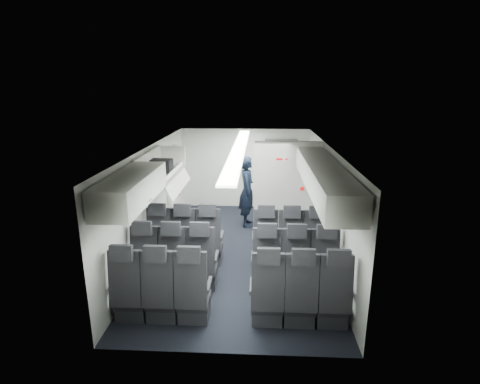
# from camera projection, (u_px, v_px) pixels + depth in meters

# --- Properties ---
(cabin_shell) EXTENTS (3.41, 6.01, 2.16)m
(cabin_shell) POSITION_uv_depth(u_px,v_px,m) (239.00, 199.00, 7.28)
(cabin_shell) COLOR black
(cabin_shell) RESTS_ON ground
(seat_row_front) EXTENTS (3.33, 0.56, 1.24)m
(seat_row_front) POSITION_uv_depth(u_px,v_px,m) (237.00, 244.00, 6.96)
(seat_row_front) COLOR black
(seat_row_front) RESTS_ON cabin_shell
(seat_row_mid) EXTENTS (3.33, 0.56, 1.24)m
(seat_row_mid) POSITION_uv_depth(u_px,v_px,m) (234.00, 267.00, 6.10)
(seat_row_mid) COLOR black
(seat_row_mid) RESTS_ON cabin_shell
(seat_row_rear) EXTENTS (3.33, 0.56, 1.24)m
(seat_row_rear) POSITION_uv_depth(u_px,v_px,m) (230.00, 297.00, 5.23)
(seat_row_rear) COLOR black
(seat_row_rear) RESTS_ON cabin_shell
(overhead_bin_left_rear) EXTENTS (0.53, 1.80, 0.40)m
(overhead_bin_left_rear) POSITION_uv_depth(u_px,v_px,m) (131.00, 189.00, 5.22)
(overhead_bin_left_rear) COLOR white
(overhead_bin_left_rear) RESTS_ON cabin_shell
(overhead_bin_left_front_open) EXTENTS (0.64, 1.70, 0.72)m
(overhead_bin_left_front_open) POSITION_uv_depth(u_px,v_px,m) (161.00, 170.00, 6.94)
(overhead_bin_left_front_open) COLOR #9E9E93
(overhead_bin_left_front_open) RESTS_ON cabin_shell
(overhead_bin_right_rear) EXTENTS (0.53, 1.80, 0.40)m
(overhead_bin_right_rear) POSITION_uv_depth(u_px,v_px,m) (334.00, 191.00, 5.08)
(overhead_bin_right_rear) COLOR white
(overhead_bin_right_rear) RESTS_ON cabin_shell
(overhead_bin_right_front) EXTENTS (0.53, 1.70, 0.40)m
(overhead_bin_right_front) POSITION_uv_depth(u_px,v_px,m) (315.00, 165.00, 6.77)
(overhead_bin_right_front) COLOR white
(overhead_bin_right_front) RESTS_ON cabin_shell
(bulkhead_partition) EXTENTS (1.40, 0.15, 2.13)m
(bulkhead_partition) POSITION_uv_depth(u_px,v_px,m) (287.00, 191.00, 8.01)
(bulkhead_partition) COLOR silver
(bulkhead_partition) RESTS_ON cabin_shell
(galley_unit) EXTENTS (0.85, 0.52, 1.90)m
(galley_unit) POSITION_uv_depth(u_px,v_px,m) (280.00, 176.00, 9.89)
(galley_unit) COLOR #939399
(galley_unit) RESTS_ON cabin_shell
(boarding_door) EXTENTS (0.12, 1.27, 1.86)m
(boarding_door) POSITION_uv_depth(u_px,v_px,m) (174.00, 186.00, 8.89)
(boarding_door) COLOR silver
(boarding_door) RESTS_ON cabin_shell
(flight_attendant) EXTENTS (0.41, 0.62, 1.69)m
(flight_attendant) POSITION_uv_depth(u_px,v_px,m) (247.00, 191.00, 8.83)
(flight_attendant) COLOR black
(flight_attendant) RESTS_ON ground
(carry_on_bag) EXTENTS (0.42, 0.31, 0.24)m
(carry_on_bag) POSITION_uv_depth(u_px,v_px,m) (161.00, 166.00, 6.97)
(carry_on_bag) COLOR black
(carry_on_bag) RESTS_ON overhead_bin_left_front_open
(papers) EXTENTS (0.22, 0.04, 0.15)m
(papers) POSITION_uv_depth(u_px,v_px,m) (255.00, 186.00, 8.73)
(papers) COLOR white
(papers) RESTS_ON flight_attendant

